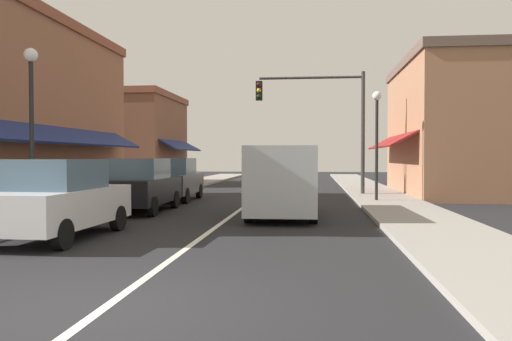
% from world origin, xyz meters
% --- Properties ---
extents(ground_plane, '(80.00, 80.00, 0.00)m').
position_xyz_m(ground_plane, '(0.00, 18.00, 0.00)').
color(ground_plane, black).
extents(sidewalk_left, '(2.60, 56.00, 0.12)m').
position_xyz_m(sidewalk_left, '(-5.50, 18.00, 0.06)').
color(sidewalk_left, gray).
rests_on(sidewalk_left, ground).
extents(sidewalk_right, '(2.60, 56.00, 0.12)m').
position_xyz_m(sidewalk_right, '(5.50, 18.00, 0.06)').
color(sidewalk_right, gray).
rests_on(sidewalk_right, ground).
extents(lane_center_stripe, '(0.14, 52.00, 0.01)m').
position_xyz_m(lane_center_stripe, '(0.00, 18.00, 0.00)').
color(lane_center_stripe, silver).
rests_on(lane_center_stripe, ground).
extents(storefront_right_block, '(6.43, 10.20, 6.48)m').
position_xyz_m(storefront_right_block, '(9.35, 20.00, 3.24)').
color(storefront_right_block, '#9E6B4C').
rests_on(storefront_right_block, ground).
extents(storefront_far_left, '(5.87, 8.20, 6.02)m').
position_xyz_m(storefront_far_left, '(-9.07, 28.00, 3.02)').
color(storefront_far_left, brown).
rests_on(storefront_far_left, ground).
extents(parked_car_nearest_left, '(1.88, 4.15, 1.77)m').
position_xyz_m(parked_car_nearest_left, '(-3.11, 5.08, 0.88)').
color(parked_car_nearest_left, silver).
rests_on(parked_car_nearest_left, ground).
extents(parked_car_second_left, '(1.83, 4.12, 1.77)m').
position_xyz_m(parked_car_second_left, '(-3.16, 10.75, 0.88)').
color(parked_car_second_left, black).
rests_on(parked_car_second_left, ground).
extents(parked_car_third_left, '(1.85, 4.14, 1.77)m').
position_xyz_m(parked_car_third_left, '(-3.27, 15.28, 0.88)').
color(parked_car_third_left, '#4C5156').
rests_on(parked_car_third_left, ground).
extents(van_in_lane, '(2.09, 5.22, 2.12)m').
position_xyz_m(van_in_lane, '(1.59, 9.98, 1.15)').
color(van_in_lane, '#B2B7BC').
rests_on(van_in_lane, ground).
extents(traffic_signal_mast_arm, '(5.07, 0.50, 5.78)m').
position_xyz_m(traffic_signal_mast_arm, '(3.07, 18.62, 3.94)').
color(traffic_signal_mast_arm, '#333333').
rests_on(traffic_signal_mast_arm, ground).
extents(street_lamp_left_near, '(0.36, 0.36, 4.67)m').
position_xyz_m(street_lamp_left_near, '(-4.87, 7.10, 3.16)').
color(street_lamp_left_near, black).
rests_on(street_lamp_left_near, ground).
extents(street_lamp_right_mid, '(0.36, 0.36, 4.40)m').
position_xyz_m(street_lamp_right_mid, '(4.99, 15.00, 3.00)').
color(street_lamp_right_mid, black).
rests_on(street_lamp_right_mid, ground).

